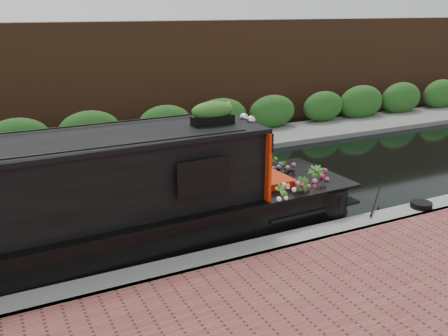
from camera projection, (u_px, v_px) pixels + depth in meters
name	position (u px, v px, depth m)	size (l,w,h in m)	color
ground	(146.00, 208.00, 11.62)	(80.00, 80.00, 0.00)	black
near_bank_coping	(205.00, 271.00, 8.82)	(40.00, 0.60, 0.50)	slate
far_bank_path	(102.00, 161.00, 15.19)	(40.00, 2.40, 0.34)	#62635E
far_hedge	(95.00, 153.00, 15.96)	(40.00, 1.10, 2.80)	#22511B
far_brick_wall	(82.00, 139.00, 17.74)	(40.00, 1.00, 8.00)	#4D2D1A
narrowboat	(29.00, 224.00, 8.63)	(12.60, 2.56, 2.97)	black
rope_fender	(338.00, 197.00, 11.76)	(0.36, 0.36, 0.38)	olive
coiled_mooring_rope	(421.00, 205.00, 10.97)	(0.47, 0.47, 0.12)	black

